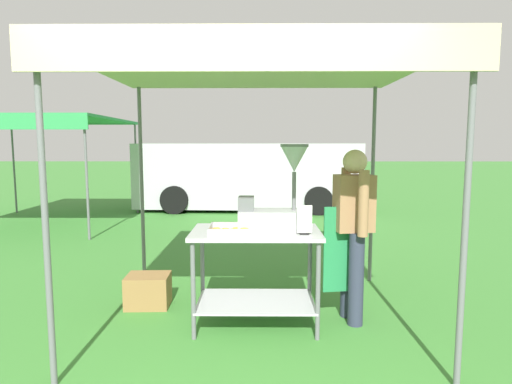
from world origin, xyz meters
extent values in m
plane|color=#3D7F33|center=(0.00, 6.00, 0.00)|extent=(70.00, 70.00, 0.00)
cylinder|color=slate|center=(-1.18, 0.34, 1.16)|extent=(0.04, 0.04, 2.33)
cylinder|color=slate|center=(1.59, 0.34, 1.16)|extent=(0.04, 0.04, 2.33)
cylinder|color=slate|center=(-1.18, 2.62, 1.16)|extent=(0.04, 0.04, 2.33)
cylinder|color=slate|center=(1.59, 2.62, 1.16)|extent=(0.04, 0.04, 2.33)
cube|color=#CCB78E|center=(0.20, 1.48, 2.35)|extent=(2.97, 2.48, 0.05)
cube|color=#CCB78E|center=(0.20, 0.25, 2.22)|extent=(2.97, 0.02, 0.24)
cube|color=#B7B7BC|center=(0.20, 1.33, 0.87)|extent=(1.15, 0.68, 0.04)
cube|color=#B7B7BC|center=(0.20, 1.33, 0.22)|extent=(1.06, 0.63, 0.02)
cylinder|color=slate|center=(-0.32, 1.04, 0.43)|extent=(0.04, 0.04, 0.85)
cylinder|color=slate|center=(0.73, 1.04, 0.43)|extent=(0.04, 0.04, 0.85)
cylinder|color=slate|center=(-0.32, 1.62, 0.43)|extent=(0.04, 0.04, 0.85)
cylinder|color=slate|center=(0.73, 1.62, 0.43)|extent=(0.04, 0.04, 0.85)
cube|color=#B7B7BC|center=(0.01, 1.19, 0.89)|extent=(0.41, 0.33, 0.01)
cube|color=#B7B7BC|center=(0.01, 1.04, 0.93)|extent=(0.41, 0.01, 0.06)
cube|color=#B7B7BC|center=(0.01, 1.35, 0.93)|extent=(0.41, 0.01, 0.06)
cube|color=#B7B7BC|center=(-0.19, 1.19, 0.93)|extent=(0.01, 0.33, 0.06)
cube|color=#B7B7BC|center=(0.21, 1.19, 0.93)|extent=(0.01, 0.33, 0.06)
torus|color=gold|center=(0.03, 1.28, 0.91)|extent=(0.11, 0.11, 0.02)
torus|color=gold|center=(0.09, 1.09, 0.91)|extent=(0.11, 0.11, 0.02)
torus|color=gold|center=(-0.06, 1.26, 0.91)|extent=(0.10, 0.10, 0.02)
torus|color=gold|center=(-0.12, 1.21, 0.91)|extent=(0.10, 0.10, 0.02)
torus|color=gold|center=(-0.12, 1.11, 0.91)|extent=(0.10, 0.10, 0.02)
torus|color=gold|center=(0.00, 1.15, 0.91)|extent=(0.08, 0.08, 0.02)
torus|color=gold|center=(0.07, 1.23, 0.91)|extent=(0.09, 0.09, 0.02)
torus|color=gold|center=(0.11, 1.29, 0.91)|extent=(0.11, 0.11, 0.02)
torus|color=gold|center=(0.13, 1.17, 0.91)|extent=(0.10, 0.10, 0.02)
torus|color=gold|center=(0.00, 1.22, 0.91)|extent=(0.08, 0.08, 0.02)
torus|color=gold|center=(-0.15, 1.27, 0.91)|extent=(0.10, 0.10, 0.02)
torus|color=gold|center=(0.10, 1.16, 0.93)|extent=(0.11, 0.11, 0.02)
torus|color=gold|center=(-0.07, 1.15, 0.91)|extent=(0.10, 0.10, 0.02)
torus|color=gold|center=(0.16, 1.10, 0.91)|extent=(0.08, 0.08, 0.02)
cube|color=#B7B7BC|center=(0.33, 1.36, 0.98)|extent=(0.56, 0.28, 0.18)
cube|color=slate|center=(0.12, 1.36, 1.13)|extent=(0.14, 0.22, 0.12)
cylinder|color=slate|center=(0.55, 1.36, 1.24)|extent=(0.04, 0.04, 0.35)
cone|color=#B7B7BC|center=(0.55, 1.36, 1.52)|extent=(0.24, 0.24, 0.22)
cylinder|color=slate|center=(0.55, 1.36, 1.65)|extent=(0.25, 0.25, 0.02)
cube|color=black|center=(0.62, 1.16, 0.89)|extent=(0.08, 0.05, 0.02)
cube|color=white|center=(0.62, 1.16, 1.02)|extent=(0.13, 0.02, 0.24)
cylinder|color=#2D3347|center=(1.12, 1.35, 0.43)|extent=(0.14, 0.14, 0.86)
cylinder|color=#2D3347|center=(1.09, 1.54, 0.43)|extent=(0.14, 0.14, 0.86)
cube|color=#9E704C|center=(1.10, 1.44, 1.12)|extent=(0.37, 0.27, 0.52)
cube|color=#237F47|center=(0.99, 1.43, 0.69)|extent=(0.32, 0.07, 0.80)
cylinder|color=#9E704C|center=(1.14, 1.23, 1.15)|extent=(0.10, 0.10, 0.58)
cylinder|color=#9E704C|center=(1.07, 1.66, 1.15)|extent=(0.10, 0.10, 0.58)
sphere|color=#DBB28E|center=(1.10, 1.44, 1.50)|extent=(0.22, 0.22, 0.22)
cube|color=olive|center=(-0.91, 1.78, 0.16)|extent=(0.44, 0.35, 0.33)
cube|color=#BCBCC1|center=(-0.05, 8.51, 0.89)|extent=(5.66, 2.13, 1.60)
cube|color=#1E2833|center=(-2.22, 8.60, 1.29)|extent=(0.17, 1.62, 0.70)
cylinder|color=black|center=(-1.82, 7.65, 0.34)|extent=(0.69, 0.27, 0.68)
cylinder|color=black|center=(-1.74, 9.51, 0.34)|extent=(0.69, 0.27, 0.68)
cylinder|color=black|center=(1.64, 7.51, 0.34)|extent=(0.69, 0.27, 0.68)
cylinder|color=black|center=(1.72, 9.37, 0.34)|extent=(0.69, 0.27, 0.68)
cylinder|color=slate|center=(-2.75, 4.83, 1.07)|extent=(0.04, 0.04, 2.14)
cylinder|color=slate|center=(-5.74, 7.76, 1.07)|extent=(0.04, 0.04, 2.14)
cylinder|color=slate|center=(-2.75, 7.76, 1.07)|extent=(0.04, 0.04, 2.14)
cube|color=#2D934C|center=(-4.25, 6.29, 2.17)|extent=(3.18, 3.13, 0.05)
camera|label=1|loc=(0.23, -2.37, 1.65)|focal=29.41mm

